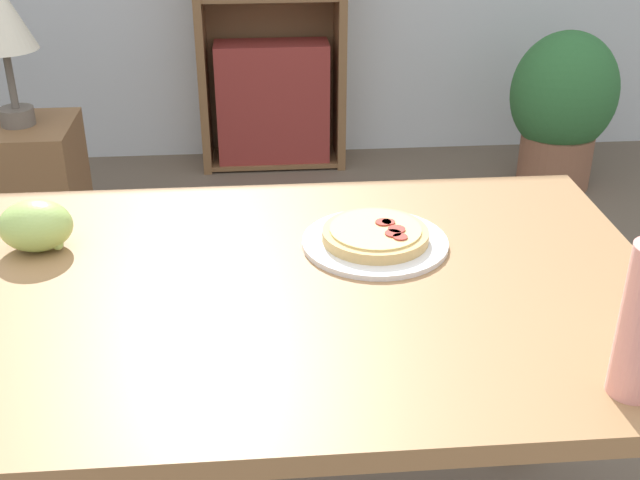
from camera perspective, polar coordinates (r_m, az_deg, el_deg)
The scene contains 7 objects.
dining_table at distance 1.39m, azimuth -2.91°, elevation -6.56°, with size 1.30×0.83×0.75m.
pizza_on_plate at distance 1.46m, azimuth 3.95°, elevation 0.15°, with size 0.27×0.27×0.04m.
grape_bunch at distance 1.51m, azimuth -19.53°, elevation 0.96°, with size 0.13×0.11×0.09m.
bookshelf at distance 3.64m, azimuth -3.57°, elevation 16.00°, with size 0.65×0.27×1.55m.
side_table at distance 2.92m, azimuth -19.74°, elevation 2.52°, with size 0.34×0.34×0.56m.
table_lamp at distance 2.73m, azimuth -21.81°, elevation 14.31°, with size 0.21×0.21×0.47m.
potted_plant_floor at distance 3.62m, azimuth 16.85°, elevation 9.06°, with size 0.46×0.39×0.68m.
Camera 1 is at (0.10, -1.11, 1.43)m, focal length 45.00 mm.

